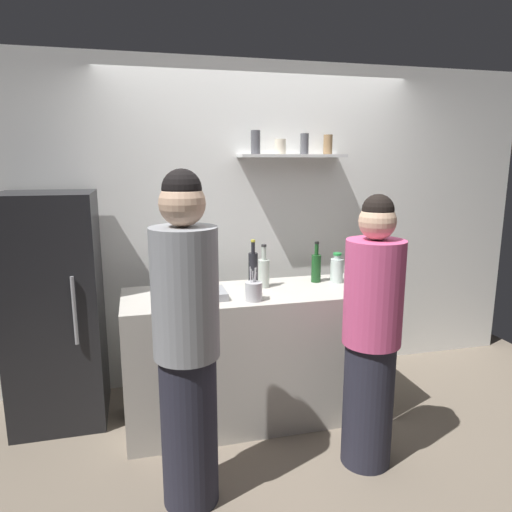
{
  "coord_description": "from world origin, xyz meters",
  "views": [
    {
      "loc": [
        -0.98,
        -2.51,
        1.84
      ],
      "look_at": [
        -0.21,
        0.53,
        1.19
      ],
      "focal_mm": 32.84,
      "sensor_mm": 36.0,
      "label": 1
    }
  ],
  "objects_px": {
    "baking_pan": "(200,295)",
    "wine_bottle_pale_glass": "(264,272)",
    "water_bottle_plastic": "(337,269)",
    "person_grey_hoodie": "(187,346)",
    "wine_bottle_green_glass": "(316,267)",
    "refrigerator": "(55,310)",
    "wine_bottle_dark_glass": "(253,266)",
    "utensil_holder": "(254,291)",
    "person_pink_top": "(371,337)",
    "wine_bottle_amber_glass": "(357,278)"
  },
  "relations": [
    {
      "from": "wine_bottle_amber_glass",
      "to": "person_grey_hoodie",
      "type": "height_order",
      "value": "person_grey_hoodie"
    },
    {
      "from": "wine_bottle_green_glass",
      "to": "water_bottle_plastic",
      "type": "height_order",
      "value": "wine_bottle_green_glass"
    },
    {
      "from": "refrigerator",
      "to": "wine_bottle_green_glass",
      "type": "bearing_deg",
      "value": -5.79
    },
    {
      "from": "wine_bottle_pale_glass",
      "to": "water_bottle_plastic",
      "type": "xyz_separation_m",
      "value": [
        0.56,
        0.0,
        -0.02
      ]
    },
    {
      "from": "wine_bottle_dark_glass",
      "to": "wine_bottle_amber_glass",
      "type": "xyz_separation_m",
      "value": [
        0.6,
        -0.5,
        -0.01
      ]
    },
    {
      "from": "wine_bottle_pale_glass",
      "to": "refrigerator",
      "type": "bearing_deg",
      "value": 170.68
    },
    {
      "from": "water_bottle_plastic",
      "to": "person_grey_hoodie",
      "type": "xyz_separation_m",
      "value": [
        -1.2,
        -0.85,
        -0.14
      ]
    },
    {
      "from": "wine_bottle_dark_glass",
      "to": "person_pink_top",
      "type": "xyz_separation_m",
      "value": [
        0.48,
        -0.96,
        -0.24
      ]
    },
    {
      "from": "baking_pan",
      "to": "wine_bottle_dark_glass",
      "type": "distance_m",
      "value": 0.57
    },
    {
      "from": "refrigerator",
      "to": "person_pink_top",
      "type": "xyz_separation_m",
      "value": [
        1.88,
        -1.02,
        0.0
      ]
    },
    {
      "from": "wine_bottle_dark_glass",
      "to": "utensil_holder",
      "type": "bearing_deg",
      "value": -103.58
    },
    {
      "from": "wine_bottle_pale_glass",
      "to": "person_pink_top",
      "type": "height_order",
      "value": "person_pink_top"
    },
    {
      "from": "refrigerator",
      "to": "wine_bottle_pale_glass",
      "type": "bearing_deg",
      "value": -9.32
    },
    {
      "from": "wine_bottle_green_glass",
      "to": "wine_bottle_pale_glass",
      "type": "relative_size",
      "value": 0.98
    },
    {
      "from": "baking_pan",
      "to": "wine_bottle_pale_glass",
      "type": "distance_m",
      "value": 0.51
    },
    {
      "from": "water_bottle_plastic",
      "to": "person_grey_hoodie",
      "type": "distance_m",
      "value": 1.48
    },
    {
      "from": "refrigerator",
      "to": "wine_bottle_pale_glass",
      "type": "height_order",
      "value": "refrigerator"
    },
    {
      "from": "person_pink_top",
      "to": "water_bottle_plastic",
      "type": "bearing_deg",
      "value": 14.57
    },
    {
      "from": "utensil_holder",
      "to": "wine_bottle_amber_glass",
      "type": "bearing_deg",
      "value": -1.54
    },
    {
      "from": "wine_bottle_green_glass",
      "to": "wine_bottle_dark_glass",
      "type": "relative_size",
      "value": 0.97
    },
    {
      "from": "utensil_holder",
      "to": "person_pink_top",
      "type": "xyz_separation_m",
      "value": [
        0.59,
        -0.49,
        -0.19
      ]
    },
    {
      "from": "wine_bottle_amber_glass",
      "to": "water_bottle_plastic",
      "type": "bearing_deg",
      "value": 91.77
    },
    {
      "from": "baking_pan",
      "to": "wine_bottle_pale_glass",
      "type": "xyz_separation_m",
      "value": [
        0.48,
        0.16,
        0.09
      ]
    },
    {
      "from": "utensil_holder",
      "to": "person_grey_hoodie",
      "type": "distance_m",
      "value": 0.75
    },
    {
      "from": "baking_pan",
      "to": "utensil_holder",
      "type": "bearing_deg",
      "value": -22.01
    },
    {
      "from": "baking_pan",
      "to": "utensil_holder",
      "type": "xyz_separation_m",
      "value": [
        0.33,
        -0.13,
        0.04
      ]
    },
    {
      "from": "wine_bottle_dark_glass",
      "to": "water_bottle_plastic",
      "type": "relative_size",
      "value": 1.42
    },
    {
      "from": "utensil_holder",
      "to": "person_grey_hoodie",
      "type": "relative_size",
      "value": 0.13
    },
    {
      "from": "wine_bottle_dark_glass",
      "to": "person_pink_top",
      "type": "relative_size",
      "value": 0.19
    },
    {
      "from": "wine_bottle_dark_glass",
      "to": "person_pink_top",
      "type": "height_order",
      "value": "person_pink_top"
    },
    {
      "from": "refrigerator",
      "to": "baking_pan",
      "type": "distance_m",
      "value": 1.05
    },
    {
      "from": "wine_bottle_amber_glass",
      "to": "person_grey_hoodie",
      "type": "bearing_deg",
      "value": -156.19
    },
    {
      "from": "utensil_holder",
      "to": "wine_bottle_green_glass",
      "type": "height_order",
      "value": "wine_bottle_green_glass"
    },
    {
      "from": "refrigerator",
      "to": "wine_bottle_green_glass",
      "type": "relative_size",
      "value": 5.33
    },
    {
      "from": "wine_bottle_pale_glass",
      "to": "person_pink_top",
      "type": "relative_size",
      "value": 0.19
    },
    {
      "from": "baking_pan",
      "to": "person_grey_hoodie",
      "type": "height_order",
      "value": "person_grey_hoodie"
    },
    {
      "from": "wine_bottle_amber_glass",
      "to": "wine_bottle_pale_glass",
      "type": "distance_m",
      "value": 0.65
    },
    {
      "from": "water_bottle_plastic",
      "to": "person_pink_top",
      "type": "distance_m",
      "value": 0.82
    },
    {
      "from": "wine_bottle_pale_glass",
      "to": "person_grey_hoodie",
      "type": "xyz_separation_m",
      "value": [
        -0.64,
        -0.85,
        -0.15
      ]
    },
    {
      "from": "utensil_holder",
      "to": "wine_bottle_green_glass",
      "type": "distance_m",
      "value": 0.66
    },
    {
      "from": "refrigerator",
      "to": "baking_pan",
      "type": "height_order",
      "value": "refrigerator"
    },
    {
      "from": "wine_bottle_green_glass",
      "to": "wine_bottle_amber_glass",
      "type": "xyz_separation_m",
      "value": [
        0.16,
        -0.36,
        -0.01
      ]
    },
    {
      "from": "refrigerator",
      "to": "utensil_holder",
      "type": "xyz_separation_m",
      "value": [
        1.29,
        -0.53,
        0.19
      ]
    },
    {
      "from": "wine_bottle_amber_glass",
      "to": "baking_pan",
      "type": "bearing_deg",
      "value": 171.71
    },
    {
      "from": "water_bottle_plastic",
      "to": "person_grey_hoodie",
      "type": "bearing_deg",
      "value": -144.77
    },
    {
      "from": "wine_bottle_pale_glass",
      "to": "water_bottle_plastic",
      "type": "relative_size",
      "value": 1.4
    },
    {
      "from": "wine_bottle_green_glass",
      "to": "baking_pan",
      "type": "bearing_deg",
      "value": -166.93
    },
    {
      "from": "wine_bottle_amber_glass",
      "to": "person_grey_hoodie",
      "type": "xyz_separation_m",
      "value": [
        -1.21,
        -0.54,
        -0.14
      ]
    },
    {
      "from": "wine_bottle_amber_glass",
      "to": "water_bottle_plastic",
      "type": "xyz_separation_m",
      "value": [
        -0.01,
        0.31,
        -0.01
      ]
    },
    {
      "from": "baking_pan",
      "to": "wine_bottle_dark_glass",
      "type": "bearing_deg",
      "value": 37.64
    }
  ]
}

